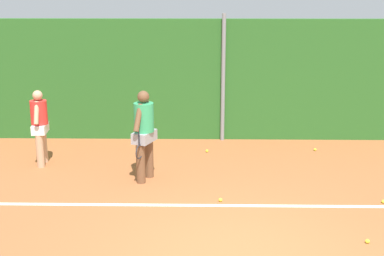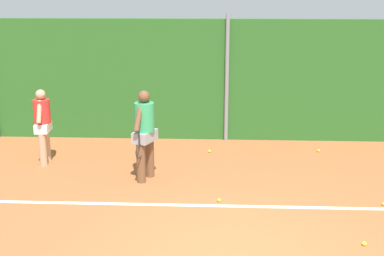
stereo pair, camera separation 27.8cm
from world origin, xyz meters
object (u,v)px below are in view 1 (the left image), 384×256
(player_backcourt_far, at_px, (40,124))
(tennis_ball_1, at_px, (207,151))
(tennis_ball_6, at_px, (383,202))
(tennis_ball_8, at_px, (315,150))
(tennis_ball_4, at_px, (220,200))
(player_midcourt, at_px, (144,131))
(tennis_ball_0, at_px, (367,241))

(player_backcourt_far, xyz_separation_m, tennis_ball_1, (3.58, 0.92, -0.89))
(player_backcourt_far, relative_size, tennis_ball_6, 24.87)
(player_backcourt_far, height_order, tennis_ball_1, player_backcourt_far)
(tennis_ball_1, relative_size, tennis_ball_8, 1.00)
(tennis_ball_4, height_order, tennis_ball_8, same)
(tennis_ball_1, height_order, tennis_ball_6, same)
(tennis_ball_4, bearing_deg, player_backcourt_far, 152.91)
(player_midcourt, distance_m, tennis_ball_0, 4.57)
(tennis_ball_0, relative_size, tennis_ball_4, 1.00)
(tennis_ball_4, bearing_deg, player_midcourt, 143.99)
(tennis_ball_0, bearing_deg, player_backcourt_far, 149.82)
(player_backcourt_far, bearing_deg, tennis_ball_0, -124.23)
(tennis_ball_0, xyz_separation_m, tennis_ball_4, (-2.16, 1.52, 0.00))
(tennis_ball_1, distance_m, tennis_ball_8, 2.56)
(tennis_ball_0, bearing_deg, tennis_ball_8, 87.73)
(player_midcourt, height_order, player_backcourt_far, player_midcourt)
(tennis_ball_0, height_order, tennis_ball_8, same)
(tennis_ball_0, height_order, tennis_ball_4, same)
(player_midcourt, xyz_separation_m, tennis_ball_0, (3.63, -2.59, -0.98))
(tennis_ball_0, relative_size, tennis_ball_1, 1.00)
(tennis_ball_4, xyz_separation_m, tennis_ball_6, (2.91, -0.02, 0.00))
(tennis_ball_0, height_order, tennis_ball_1, same)
(tennis_ball_4, height_order, tennis_ball_6, same)
(tennis_ball_0, bearing_deg, tennis_ball_4, 144.83)
(player_backcourt_far, bearing_deg, tennis_ball_1, -79.72)
(tennis_ball_4, relative_size, tennis_ball_6, 1.00)
(tennis_ball_0, relative_size, tennis_ball_8, 1.00)
(tennis_ball_1, bearing_deg, player_midcourt, -125.06)
(tennis_ball_0, bearing_deg, tennis_ball_6, 63.46)
(player_midcourt, xyz_separation_m, player_backcourt_far, (-2.33, 0.87, -0.09))
(player_backcourt_far, height_order, tennis_ball_0, player_backcourt_far)
(tennis_ball_6, bearing_deg, player_backcourt_far, 163.66)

